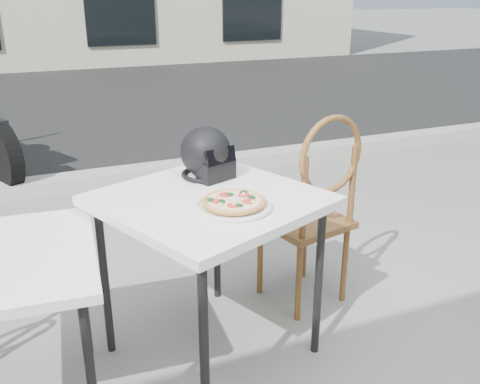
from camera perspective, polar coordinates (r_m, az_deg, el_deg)
name	(u,v)px	position (r m, az deg, el deg)	size (l,w,h in m)	color
ground	(235,378)	(2.69, -0.58, -19.27)	(80.00, 80.00, 0.00)	gray
street_asphalt	(69,104)	(9.10, -17.80, 8.91)	(30.00, 8.00, 0.00)	black
curb	(115,176)	(5.24, -13.17, 1.67)	(30.00, 0.25, 0.12)	#A8A59D
cafe_table_main	(210,212)	(2.47, -3.22, -2.10)	(1.16, 1.16, 0.85)	white
plate	(234,206)	(2.30, -0.66, -1.50)	(0.41, 0.41, 0.02)	silver
pizza	(234,201)	(2.29, -0.67, -0.99)	(0.35, 0.35, 0.03)	#CD8F4B
helmet	(207,155)	(2.66, -3.56, 3.97)	(0.32, 0.33, 0.26)	black
cafe_chair_main	(315,202)	(2.96, 7.96, -1.09)	(0.52, 0.52, 1.14)	brown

